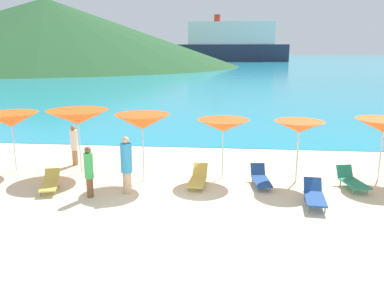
# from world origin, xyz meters

# --- Properties ---
(ground_plane) EXTENTS (50.00, 100.00, 0.30)m
(ground_plane) POSITION_xyz_m (0.00, 10.00, -0.15)
(ground_plane) COLOR beige
(ocean_water) EXTENTS (650.00, 440.00, 0.02)m
(ocean_water) POSITION_xyz_m (0.00, 228.47, 0.01)
(ocean_water) COLOR teal
(ocean_water) RESTS_ON ground_plane
(headland_hill) EXTENTS (114.00, 114.00, 19.60)m
(headland_hill) POSITION_xyz_m (-52.88, 106.08, 9.80)
(headland_hill) COLOR #235128
(headland_hill) RESTS_ON ground_plane
(umbrella_1) EXTENTS (2.07, 2.07, 2.27)m
(umbrella_1) POSITION_xyz_m (-6.75, 4.14, 2.00)
(umbrella_1) COLOR silver
(umbrella_1) RESTS_ON ground_plane
(umbrella_2) EXTENTS (2.40, 2.40, 2.40)m
(umbrella_2) POSITION_xyz_m (-4.14, 4.18, 2.13)
(umbrella_2) COLOR silver
(umbrella_2) RESTS_ON ground_plane
(umbrella_3) EXTENTS (2.12, 2.12, 2.41)m
(umbrella_3) POSITION_xyz_m (-1.52, 3.44, 2.14)
(umbrella_3) COLOR silver
(umbrella_3) RESTS_ON ground_plane
(umbrella_4) EXTENTS (2.05, 2.05, 2.16)m
(umbrella_4) POSITION_xyz_m (1.29, 4.06, 1.94)
(umbrella_4) COLOR silver
(umbrella_4) RESTS_ON ground_plane
(umbrella_5) EXTENTS (1.83, 1.83, 2.20)m
(umbrella_5) POSITION_xyz_m (3.90, 3.75, 2.00)
(umbrella_5) COLOR silver
(umbrella_5) RESTS_ON ground_plane
(umbrella_6) EXTENTS (2.05, 2.05, 2.22)m
(umbrella_6) POSITION_xyz_m (6.90, 4.30, 1.99)
(umbrella_6) COLOR silver
(umbrella_6) RESTS_ON ground_plane
(lounge_chair_0) EXTENTS (0.93, 1.61, 0.54)m
(lounge_chair_0) POSITION_xyz_m (-4.44, 2.16, 0.25)
(lounge_chair_0) COLOR #D8BF4C
(lounge_chair_0) RESTS_ON ground_plane
(lounge_chair_1) EXTENTS (0.69, 1.64, 0.64)m
(lounge_chair_1) POSITION_xyz_m (4.12, 1.67, 0.31)
(lounge_chair_1) COLOR #1E478C
(lounge_chair_1) RESTS_ON ground_plane
(lounge_chair_5) EXTENTS (0.68, 1.58, 0.61)m
(lounge_chair_5) POSITION_xyz_m (2.62, 3.30, 0.25)
(lounge_chair_5) COLOR #1E478C
(lounge_chair_5) RESTS_ON ground_plane
(lounge_chair_6) EXTENTS (0.87, 1.52, 0.66)m
(lounge_chair_6) POSITION_xyz_m (5.68, 3.28, 0.29)
(lounge_chair_6) COLOR #268C66
(lounge_chair_6) RESTS_ON ground_plane
(lounge_chair_7) EXTENTS (0.61, 1.66, 0.59)m
(lounge_chair_7) POSITION_xyz_m (0.47, 3.09, 0.26)
(lounge_chair_7) COLOR #D8BF4C
(lounge_chair_7) RESTS_ON ground_plane
(beachgoer_1) EXTENTS (0.28, 0.28, 1.65)m
(beachgoer_1) POSITION_xyz_m (-2.87, 1.63, 0.89)
(beachgoer_1) COLOR brown
(beachgoer_1) RESTS_ON ground_plane
(beachgoer_2) EXTENTS (0.30, 0.30, 1.65)m
(beachgoer_2) POSITION_xyz_m (-4.74, 5.09, 0.88)
(beachgoer_2) COLOR #A3704C
(beachgoer_2) RESTS_ON ground_plane
(beachgoer_4) EXTENTS (0.36, 0.36, 1.90)m
(beachgoer_4) POSITION_xyz_m (-1.77, 2.08, 1.01)
(beachgoer_4) COLOR #DBAA84
(beachgoer_4) RESTS_ON ground_plane
(cruise_ship) EXTENTS (49.09, 8.50, 19.59)m
(cruise_ship) POSITION_xyz_m (1.27, 165.87, 7.36)
(cruise_ship) COLOR #262D47
(cruise_ship) RESTS_ON ocean_water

